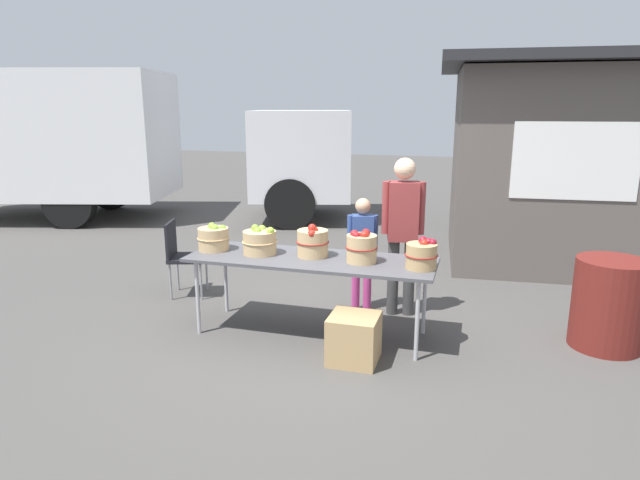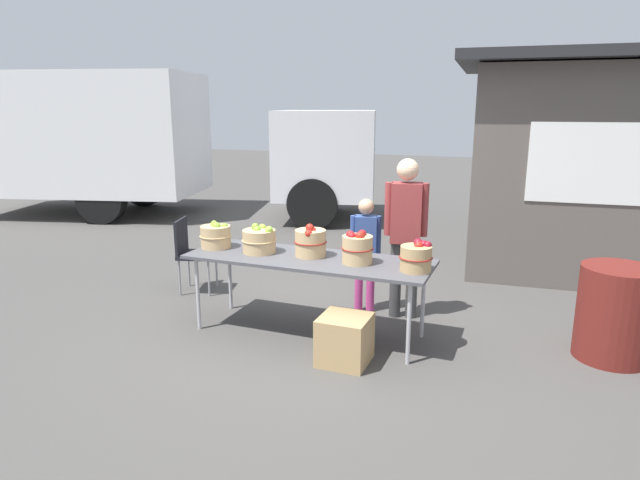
% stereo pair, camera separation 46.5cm
% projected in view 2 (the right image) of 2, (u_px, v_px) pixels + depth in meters
% --- Properties ---
extents(ground_plane, '(40.00, 40.00, 0.00)m').
position_uv_depth(ground_plane, '(309.00, 333.00, 5.27)').
color(ground_plane, '#474442').
extents(market_table, '(2.30, 0.76, 0.75)m').
position_uv_depth(market_table, '(308.00, 262.00, 5.10)').
color(market_table, '#4C4C51').
rests_on(market_table, ground).
extents(apple_basket_green_0, '(0.32, 0.32, 0.27)m').
position_uv_depth(apple_basket_green_0, '(216.00, 236.00, 5.43)').
color(apple_basket_green_0, tan).
rests_on(apple_basket_green_0, market_table).
extents(apple_basket_green_1, '(0.34, 0.34, 0.27)m').
position_uv_depth(apple_basket_green_1, '(259.00, 240.00, 5.24)').
color(apple_basket_green_1, tan).
rests_on(apple_basket_green_1, market_table).
extents(apple_basket_red_0, '(0.31, 0.31, 0.31)m').
position_uv_depth(apple_basket_red_0, '(311.00, 242.00, 5.11)').
color(apple_basket_red_0, tan).
rests_on(apple_basket_red_0, market_table).
extents(apple_basket_red_1, '(0.29, 0.29, 0.30)m').
position_uv_depth(apple_basket_red_1, '(357.00, 248.00, 4.88)').
color(apple_basket_red_1, tan).
rests_on(apple_basket_red_1, market_table).
extents(apple_basket_red_2, '(0.29, 0.29, 0.27)m').
position_uv_depth(apple_basket_red_2, '(416.00, 257.00, 4.65)').
color(apple_basket_red_2, tan).
rests_on(apple_basket_red_2, market_table).
extents(vendor_adult, '(0.42, 0.27, 1.63)m').
position_uv_depth(vendor_adult, '(406.00, 226.00, 5.45)').
color(vendor_adult, '#3F3F3F').
rests_on(vendor_adult, ground).
extents(child_customer, '(0.31, 0.22, 1.21)m').
position_uv_depth(child_customer, '(365.00, 246.00, 5.67)').
color(child_customer, '#CC3F8C').
rests_on(child_customer, ground).
extents(box_truck, '(7.99, 4.11, 2.75)m').
position_uv_depth(box_truck, '(144.00, 140.00, 10.75)').
color(box_truck, white).
rests_on(box_truck, ground).
extents(food_kiosk, '(3.71, 3.16, 2.74)m').
position_uv_depth(food_kiosk, '(594.00, 164.00, 7.17)').
color(food_kiosk, '#59514C').
rests_on(food_kiosk, ground).
extents(folding_chair, '(0.50, 0.50, 0.86)m').
position_uv_depth(folding_chair, '(191.00, 249.00, 6.35)').
color(folding_chair, black).
rests_on(folding_chair, ground).
extents(trash_barrel, '(0.62, 0.62, 0.81)m').
position_uv_depth(trash_barrel, '(615.00, 313.00, 4.65)').
color(trash_barrel, maroon).
rests_on(trash_barrel, ground).
extents(produce_crate, '(0.41, 0.41, 0.41)m').
position_uv_depth(produce_crate, '(345.00, 339.00, 4.62)').
color(produce_crate, tan).
rests_on(produce_crate, ground).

